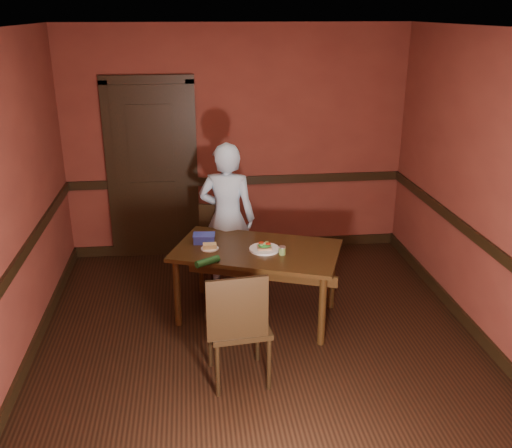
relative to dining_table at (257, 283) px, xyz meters
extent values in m
cube|color=black|center=(-0.03, -0.57, -0.36)|extent=(4.00, 4.50, 0.01)
cube|color=silver|center=(-0.03, -0.57, 2.34)|extent=(4.00, 4.50, 0.01)
cube|color=maroon|center=(-0.03, 1.68, 0.99)|extent=(4.00, 0.02, 2.70)
cube|color=maroon|center=(-0.03, -2.82, 0.99)|extent=(4.00, 0.02, 2.70)
cube|color=maroon|center=(-2.03, -0.57, 0.99)|extent=(0.02, 4.50, 2.70)
cube|color=maroon|center=(1.97, -0.57, 0.99)|extent=(0.02, 4.50, 2.70)
cube|color=black|center=(-0.03, 1.66, 0.54)|extent=(4.00, 0.03, 0.10)
cube|color=black|center=(-2.02, -0.57, 0.54)|extent=(0.03, 4.50, 0.10)
cube|color=black|center=(1.95, -0.57, 0.54)|extent=(0.03, 4.50, 0.10)
cube|color=black|center=(-0.03, 1.66, -0.30)|extent=(4.00, 0.03, 0.12)
cube|color=black|center=(-2.02, -0.57, -0.30)|extent=(0.03, 4.50, 0.12)
cube|color=black|center=(1.95, -0.57, -0.30)|extent=(0.03, 4.50, 0.12)
cube|color=black|center=(-1.03, 1.64, 0.67)|extent=(0.85, 0.04, 2.05)
cube|color=black|center=(-1.51, 1.66, 0.67)|extent=(0.10, 0.06, 2.15)
cube|color=black|center=(-0.56, 1.66, 0.67)|extent=(0.10, 0.06, 2.15)
cube|color=black|center=(-1.03, 1.66, 1.74)|extent=(1.05, 0.06, 0.10)
cube|color=black|center=(0.00, 0.00, 0.00)|extent=(1.73, 1.34, 0.72)
imported|color=#A3C2D8|center=(-0.23, 0.63, 0.44)|extent=(0.65, 0.50, 1.60)
cylinder|color=white|center=(0.07, -0.04, 0.36)|extent=(0.29, 0.29, 0.01)
cube|color=#AF8055|center=(0.07, -0.04, 0.38)|extent=(0.13, 0.12, 0.02)
ellipsoid|color=#247D2A|center=(0.07, -0.04, 0.41)|extent=(0.12, 0.11, 0.03)
cylinder|color=#B7250E|center=(0.04, -0.02, 0.42)|extent=(0.05, 0.05, 0.01)
cylinder|color=#B7250E|center=(0.10, -0.05, 0.42)|extent=(0.05, 0.05, 0.01)
cylinder|color=#91B568|center=(0.03, -0.06, 0.42)|extent=(0.04, 0.04, 0.01)
cylinder|color=#91B568|center=(0.10, -0.01, 0.42)|extent=(0.04, 0.04, 0.01)
cylinder|color=#91B568|center=(0.07, -0.04, 0.42)|extent=(0.04, 0.04, 0.01)
cylinder|color=olive|center=(0.22, -0.16, 0.39)|extent=(0.06, 0.06, 0.07)
cylinder|color=silver|center=(0.22, -0.16, 0.43)|extent=(0.07, 0.07, 0.01)
cylinder|color=white|center=(-0.44, 0.05, 0.36)|extent=(0.17, 0.17, 0.01)
cube|color=#E7CC7D|center=(-0.44, 0.05, 0.39)|extent=(0.13, 0.08, 0.04)
cube|color=#3344BF|center=(-0.49, 0.21, 0.40)|extent=(0.21, 0.15, 0.08)
cube|color=#3344BF|center=(-0.49, 0.21, 0.44)|extent=(0.22, 0.16, 0.01)
cylinder|color=#184B1D|center=(-0.47, -0.30, 0.39)|extent=(0.23, 0.18, 0.06)
camera|label=1|loc=(-0.59, -4.90, 2.47)|focal=40.00mm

